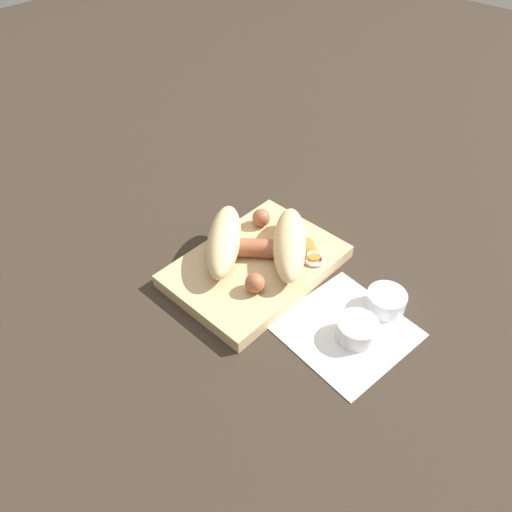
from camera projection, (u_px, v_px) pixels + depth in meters
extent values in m
plane|color=#33281E|center=(256.00, 271.00, 0.77)|extent=(3.00, 3.00, 0.00)
cube|color=tan|center=(256.00, 266.00, 0.76)|extent=(0.26, 0.18, 0.02)
ellipsoid|color=#DBBC84|center=(224.00, 241.00, 0.75)|extent=(0.15, 0.14, 0.05)
ellipsoid|color=#DBBC84|center=(290.00, 244.00, 0.74)|extent=(0.15, 0.14, 0.05)
cylinder|color=#9E5638|center=(258.00, 248.00, 0.75)|extent=(0.12, 0.13, 0.03)
sphere|color=#9E5638|center=(255.00, 283.00, 0.70)|extent=(0.03, 0.03, 0.03)
sphere|color=#9E5638|center=(261.00, 218.00, 0.81)|extent=(0.03, 0.03, 0.03)
cylinder|color=#F99E4C|center=(297.00, 253.00, 0.76)|extent=(0.04, 0.04, 0.00)
cylinder|color=orange|center=(314.00, 256.00, 0.76)|extent=(0.03, 0.03, 0.00)
cylinder|color=orange|center=(308.00, 250.00, 0.77)|extent=(0.03, 0.03, 0.00)
cylinder|color=orange|center=(304.00, 244.00, 0.78)|extent=(0.04, 0.04, 0.00)
cylinder|color=#F99E4C|center=(296.00, 258.00, 0.75)|extent=(0.04, 0.04, 0.00)
torus|color=silver|center=(314.00, 259.00, 0.75)|extent=(0.03, 0.03, 0.01)
cube|color=white|center=(346.00, 329.00, 0.68)|extent=(0.18, 0.18, 0.00)
cylinder|color=silver|center=(357.00, 330.00, 0.67)|extent=(0.06, 0.06, 0.03)
cylinder|color=#4C662D|center=(356.00, 334.00, 0.67)|extent=(0.05, 0.05, 0.01)
cylinder|color=silver|center=(386.00, 301.00, 0.70)|extent=(0.06, 0.06, 0.03)
cylinder|color=maroon|center=(385.00, 305.00, 0.71)|extent=(0.05, 0.05, 0.01)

